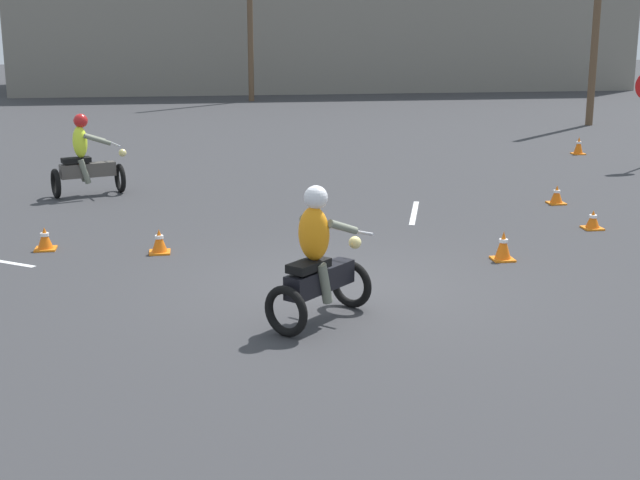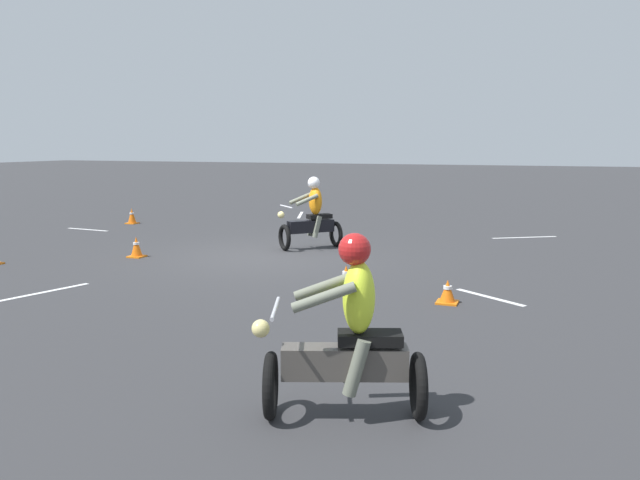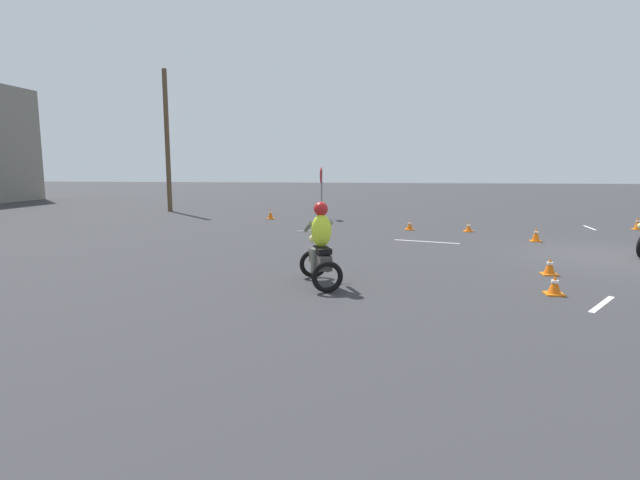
% 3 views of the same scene
% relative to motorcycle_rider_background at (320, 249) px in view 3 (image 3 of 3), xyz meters
% --- Properties ---
extents(ground_plane, '(120.00, 120.00, 0.00)m').
position_rel_motorcycle_rider_background_xyz_m(ground_plane, '(4.02, -7.04, -0.73)').
color(ground_plane, '#333335').
extents(motorcycle_rider_background, '(1.55, 1.05, 1.66)m').
position_rel_motorcycle_rider_background_xyz_m(motorcycle_rider_background, '(0.00, 0.00, 0.00)').
color(motorcycle_rider_background, black).
rests_on(motorcycle_rider_background, ground).
extents(stop_sign, '(0.70, 0.08, 2.30)m').
position_rel_motorcycle_rider_background_xyz_m(stop_sign, '(12.88, 1.61, 0.91)').
color(stop_sign, slate).
rests_on(stop_sign, ground).
extents(traffic_cone_near_left, '(0.32, 0.32, 0.46)m').
position_rel_motorcycle_rider_background_xyz_m(traffic_cone_near_left, '(12.24, 3.83, -0.50)').
color(traffic_cone_near_left, orange).
rests_on(traffic_cone_near_left, ground).
extents(traffic_cone_near_right, '(0.32, 0.32, 0.47)m').
position_rel_motorcycle_rider_background_xyz_m(traffic_cone_near_right, '(10.27, -10.64, -0.50)').
color(traffic_cone_near_right, orange).
rests_on(traffic_cone_near_right, ground).
extents(traffic_cone_mid_center, '(0.32, 0.32, 0.38)m').
position_rel_motorcycle_rider_background_xyz_m(traffic_cone_mid_center, '(1.57, -4.82, -0.54)').
color(traffic_cone_mid_center, orange).
rests_on(traffic_cone_mid_center, ground).
extents(traffic_cone_mid_left, '(0.32, 0.32, 0.36)m').
position_rel_motorcycle_rider_background_xyz_m(traffic_cone_mid_left, '(-0.20, -4.36, -0.55)').
color(traffic_cone_mid_left, orange).
rests_on(traffic_cone_mid_left, ground).
extents(traffic_cone_far_right, '(0.32, 0.32, 0.33)m').
position_rel_motorcycle_rider_background_xyz_m(traffic_cone_far_right, '(8.87, -4.28, -0.57)').
color(traffic_cone_far_right, orange).
rests_on(traffic_cone_far_right, ground).
extents(traffic_cone_far_center, '(0.32, 0.32, 0.36)m').
position_rel_motorcycle_rider_background_xyz_m(traffic_cone_far_center, '(9.10, -2.18, -0.55)').
color(traffic_cone_far_center, orange).
rests_on(traffic_cone_far_center, ground).
extents(traffic_cone_far_left, '(0.32, 0.32, 0.44)m').
position_rel_motorcycle_rider_background_xyz_m(traffic_cone_far_left, '(6.66, -5.98, -0.51)').
color(traffic_cone_far_left, orange).
rests_on(traffic_cone_far_left, ground).
extents(lane_stripe_e, '(1.46, 0.22, 0.01)m').
position_rel_motorcycle_rider_background_xyz_m(lane_stripe_e, '(10.62, -9.10, -0.72)').
color(lane_stripe_e, silver).
rests_on(lane_stripe_e, ground).
extents(lane_stripe_n, '(0.68, 1.98, 0.01)m').
position_rel_motorcycle_rider_background_xyz_m(lane_stripe_n, '(6.17, -2.56, -0.72)').
color(lane_stripe_n, silver).
rests_on(lane_stripe_n, ground).
extents(lane_stripe_nw, '(1.16, 0.86, 0.01)m').
position_rel_motorcycle_rider_background_xyz_m(lane_stripe_nw, '(-0.77, -4.96, -0.72)').
color(lane_stripe_nw, silver).
rests_on(lane_stripe_nw, ground).
extents(utility_pole_near, '(0.24, 0.24, 7.24)m').
position_rel_motorcycle_rider_background_xyz_m(utility_pole_near, '(15.35, 9.93, 2.89)').
color(utility_pole_near, brown).
rests_on(utility_pole_near, ground).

